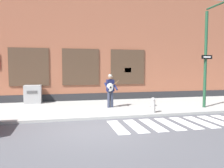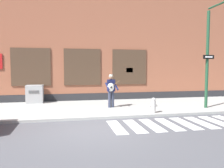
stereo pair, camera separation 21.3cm
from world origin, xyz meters
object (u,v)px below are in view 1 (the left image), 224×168
traffic_light (222,35)px  fire_hydrant (153,105)px  utility_box (33,94)px  busker (110,89)px

traffic_light → fire_hydrant: size_ratio=7.28×
traffic_light → utility_box: (-8.87, 4.55, -3.02)m
busker → utility_box: bearing=150.0°
busker → fire_hydrant: size_ratio=2.45×
busker → utility_box: busker is taller
busker → traffic_light: (4.77, -2.19, 2.57)m
fire_hydrant → utility_box: bearing=144.4°
traffic_light → utility_box: bearing=152.8°
busker → traffic_light: size_ratio=0.34×
utility_box → fire_hydrant: bearing=-35.6°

